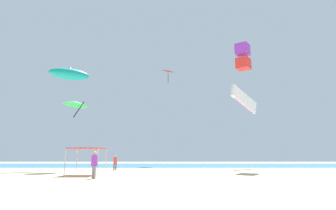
{
  "coord_description": "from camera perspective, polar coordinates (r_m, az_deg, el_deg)",
  "views": [
    {
      "loc": [
        -0.28,
        -20.77,
        1.56
      ],
      "look_at": [
        -0.29,
        9.46,
        7.35
      ],
      "focal_mm": 28.63,
      "sensor_mm": 36.0,
      "label": 1
    }
  ],
  "objects": [
    {
      "name": "kite_box_purple",
      "position": [
        35.88,
        15.67,
        9.87
      ],
      "size": [
        2.18,
        2.18,
        3.3
      ],
      "rotation": [
        0.0,
        0.0,
        5.68
      ],
      "color": "purple"
    },
    {
      "name": "person_leftmost",
      "position": [
        31.26,
        -11.17,
        -11.71
      ],
      "size": [
        0.39,
        0.39,
        1.66
      ],
      "rotation": [
        0.0,
        0.0,
        4.12
      ],
      "color": "brown",
      "rests_on": "ground"
    },
    {
      "name": "kite_parafoil_white",
      "position": [
        40.33,
        15.91,
        1.06
      ],
      "size": [
        4.88,
        4.44,
        3.75
      ],
      "rotation": [
        0.0,
        0.0,
        0.72
      ],
      "color": "white"
    },
    {
      "name": "kite_delta_green",
      "position": [
        31.11,
        -19.02,
        0.37
      ],
      "size": [
        3.74,
        3.73,
        2.17
      ],
      "rotation": [
        0.0,
        0.0,
        2.22
      ],
      "color": "green"
    },
    {
      "name": "ocean_strip",
      "position": [
        48.63,
        0.35,
        -12.66
      ],
      "size": [
        110.0,
        22.63,
        0.03
      ],
      "primitive_type": "cube",
      "color": "teal",
      "rests_on": "ground"
    },
    {
      "name": "person_near_tent",
      "position": [
        20.01,
        -15.4,
        -11.72
      ],
      "size": [
        0.45,
        0.46,
        1.91
      ],
      "rotation": [
        0.0,
        0.0,
        5.29
      ],
      "color": "slate",
      "rests_on": "ground"
    },
    {
      "name": "canopy_tent",
      "position": [
        24.17,
        -16.8,
        -9.07
      ],
      "size": [
        2.68,
        2.88,
        2.24
      ],
      "color": "#B2B2B7",
      "rests_on": "ground"
    },
    {
      "name": "kite_diamond_red",
      "position": [
        49.04,
        0.03,
        7.07
      ],
      "size": [
        2.31,
        2.31,
        2.46
      ],
      "rotation": [
        0.0,
        0.0,
        3.94
      ],
      "color": "red"
    },
    {
      "name": "ground",
      "position": [
        20.84,
        0.82,
        -15.27
      ],
      "size": [
        110.0,
        110.0,
        0.1
      ],
      "primitive_type": "cube",
      "color": "#D1BA8C"
    },
    {
      "name": "kite_inflatable_teal",
      "position": [
        36.83,
        -20.23,
        6.23
      ],
      "size": [
        5.17,
        3.67,
        1.93
      ],
      "rotation": [
        0.0,
        0.0,
        3.6
      ],
      "color": "teal"
    }
  ]
}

